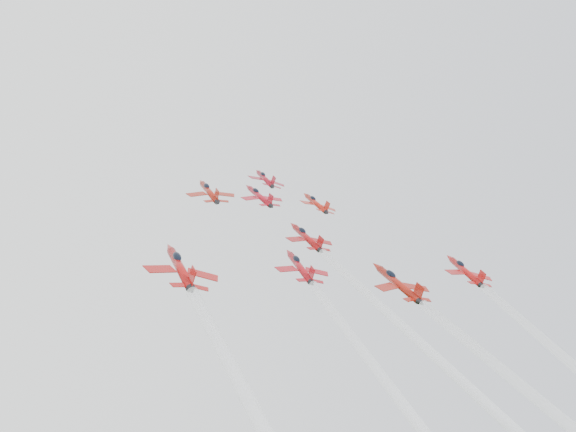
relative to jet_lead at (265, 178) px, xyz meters
name	(u,v)px	position (x,y,z in m)	size (l,w,h in m)	color
jet_lead	(265,178)	(0.00, 0.00, 0.00)	(8.68, 10.90, 7.65)	maroon
jet_row2_left	(209,191)	(-15.99, -11.15, -7.45)	(9.35, 11.74, 8.24)	maroon
jet_row2_center	(259,196)	(-5.48, -10.38, -6.94)	(8.82, 11.07, 7.77)	#A70F1D
jet_row2_right	(316,203)	(6.74, -10.70, -7.16)	(8.38, 10.52, 7.38)	#AD1C10
jet_center	(450,391)	(-3.49, -62.39, -41.81)	(8.86, 80.66, 54.51)	maroon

